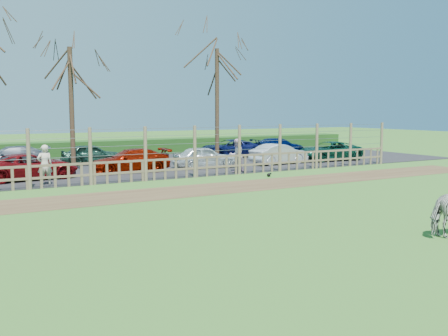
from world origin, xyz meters
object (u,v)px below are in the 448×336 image
crow (269,175)px  car_5 (279,154)px  car_6 (329,151)px  car_13 (279,146)px  car_2 (30,166)px  car_10 (92,154)px  visitor_a (45,165)px  car_3 (130,161)px  tree_right (217,77)px  car_9 (10,157)px  car_12 (229,148)px  car_4 (205,157)px  tree_mid (71,79)px  visitor_b (236,155)px

crow → car_5: (3.66, 4.28, 0.54)m
car_6 → car_13: 4.94m
crow → car_2: 11.25m
car_5 → car_10: size_ratio=1.03×
visitor_a → car_3: bearing=-153.0°
tree_right → crow: (-1.25, -7.54, -5.14)m
car_9 → car_12: bearing=90.4°
car_2 → car_4: same height
car_6 → car_10: 14.73m
car_6 → car_10: bearing=-106.9°
car_3 → car_4: 4.24m
tree_right → car_3: tree_right is taller
crow → car_3: (-5.37, 4.83, 0.54)m
visitor_a → car_12: bearing=-152.7°
car_3 → car_5: size_ratio=1.14×
tree_mid → car_3: 5.34m
visitor_b → car_5: size_ratio=0.47×
tree_mid → crow: 11.51m
car_9 → car_10: (4.43, -0.32, 0.00)m
car_4 → car_5: same height
car_13 → visitor_a: bearing=110.2°
car_12 → car_13: (4.00, -0.20, 0.00)m
visitor_a → car_13: visitor_a is taller
car_3 → visitor_a: bearing=-60.7°
visitor_b → car_10: bearing=-55.6°
crow → car_12: bearing=71.1°
visitor_b → car_10: 9.26m
car_2 → tree_right: bearing=-83.1°
crow → car_9: bearing=136.7°
car_3 → car_13: same height
visitor_a → car_5: (13.67, 1.91, -0.26)m
car_3 → car_9: (-5.17, 5.10, 0.00)m
car_10 → car_2: bearing=144.6°
crow → car_2: bearing=156.4°
car_10 → car_13: size_ratio=0.85×
visitor_a → car_2: bearing=-83.1°
tree_mid → visitor_a: (-2.26, -4.68, -3.96)m
car_13 → tree_mid: bearing=96.9°
car_2 → car_12: (13.57, 5.03, 0.00)m
crow → car_2: size_ratio=0.06×
tree_right → car_13: size_ratio=1.78×
visitor_a → crow: (10.01, -2.36, -0.81)m
tree_mid → car_4: (6.62, -2.39, -4.23)m
visitor_a → crow: size_ratio=7.13×
visitor_b → car_2: bearing=-15.7°
car_2 → car_9: same height
car_4 → car_6: size_ratio=0.82×
crow → car_6: bearing=29.9°
car_3 → tree_mid: bearing=-131.5°
tree_mid → car_13: (15.02, 2.28, -4.23)m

